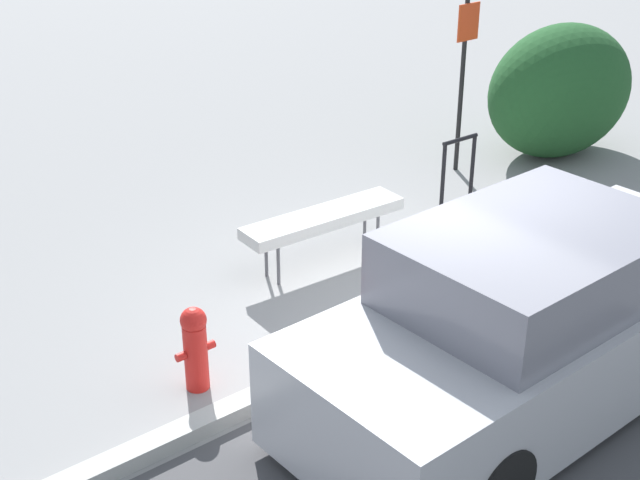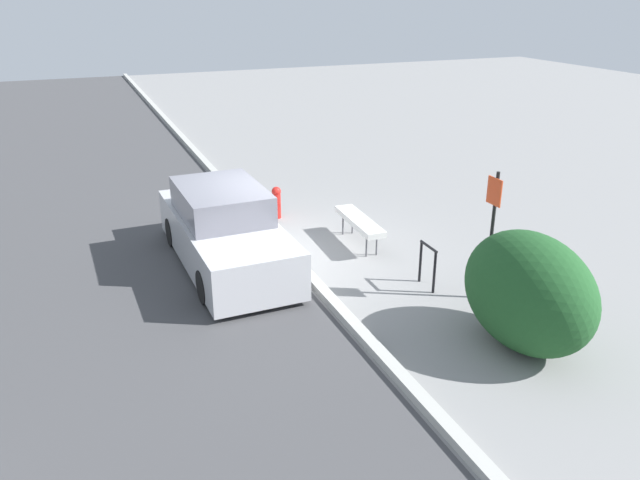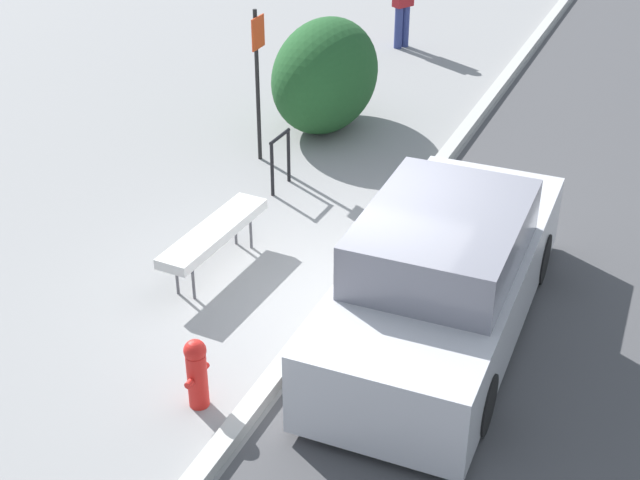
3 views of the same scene
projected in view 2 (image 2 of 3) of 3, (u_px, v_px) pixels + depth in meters
The scene contains 9 objects.
ground_plane at pixel (288, 256), 12.72m from camera, with size 60.00×60.00×0.00m, color gray.
road_strip at pixel (11, 300), 10.91m from camera, with size 60.00×10.00×0.01m.
curb at pixel (288, 253), 12.70m from camera, with size 60.00×0.20×0.13m.
bench at pixel (359, 221), 13.09m from camera, with size 1.87×0.50×0.59m.
bike_rack at pixel (428, 262), 11.22m from camera, with size 0.55×0.06×0.83m.
sign_post at pixel (492, 224), 10.48m from camera, with size 0.36×0.08×2.30m.
fire_hydrant at pixel (277, 201), 14.67m from camera, with size 0.36×0.22×0.77m.
shrub_hedge at pixel (528, 292), 9.22m from camera, with size 2.35×1.55×1.80m.
parked_car_near at pixel (225, 231), 12.11m from camera, with size 4.59×1.82×1.55m.
Camera 2 is at (11.04, -3.82, 5.10)m, focal length 35.00 mm.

